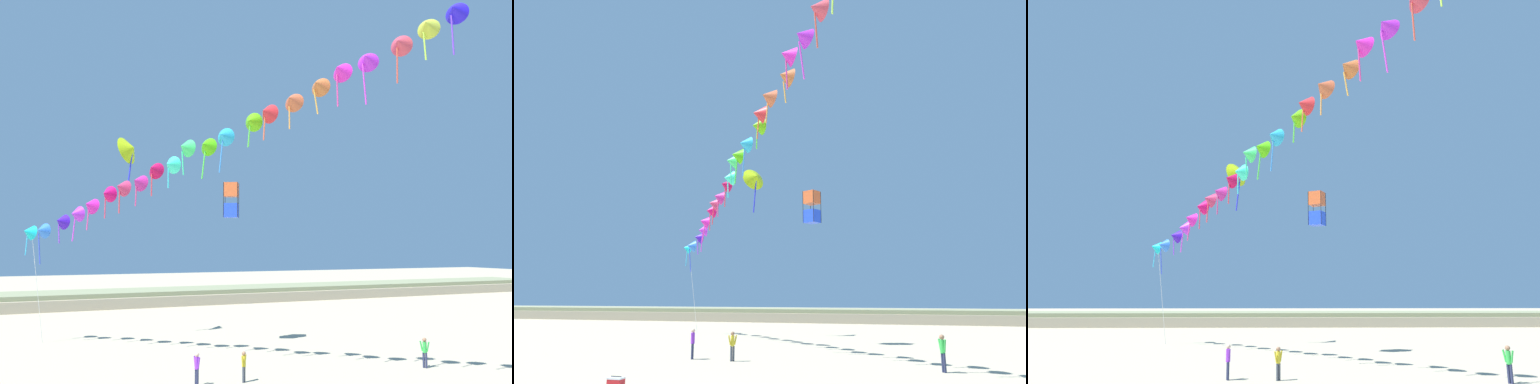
% 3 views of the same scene
% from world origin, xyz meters
% --- Properties ---
extents(dune_ridge, '(120.00, 8.84, 1.70)m').
position_xyz_m(dune_ridge, '(0.00, 49.64, 0.85)').
color(dune_ridge, tan).
rests_on(dune_ridge, ground).
extents(person_near_left, '(0.23, 0.58, 1.66)m').
position_xyz_m(person_near_left, '(-4.89, 10.69, 0.96)').
color(person_near_left, '#282D4C').
rests_on(person_near_left, ground).
extents(person_near_right, '(0.45, 0.43, 1.56)m').
position_xyz_m(person_near_right, '(-2.43, 10.48, 0.90)').
color(person_near_right, '#474C56').
rests_on(person_near_right, ground).
extents(person_mid_center, '(0.36, 0.56, 1.71)m').
position_xyz_m(person_mid_center, '(8.37, 9.44, 0.99)').
color(person_mid_center, '#282D4C').
rests_on(person_mid_center, ground).
extents(kite_banner_string, '(19.20, 25.33, 18.55)m').
position_xyz_m(kite_banner_string, '(-3.75, 14.64, 12.81)').
color(kite_banner_string, '#16D4D7').
extents(large_kite_low_lead, '(1.38, 1.38, 2.51)m').
position_xyz_m(large_kite_low_lead, '(0.52, 20.36, 10.25)').
color(large_kite_low_lead, blue).
extents(large_kite_mid_trail, '(2.56, 2.63, 4.55)m').
position_xyz_m(large_kite_mid_trail, '(-5.80, 25.90, 14.44)').
color(large_kite_mid_trail, '#BBDE15').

